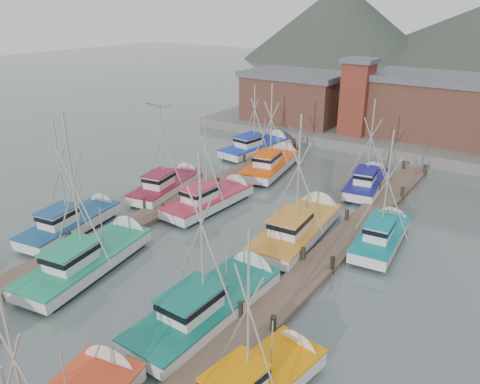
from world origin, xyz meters
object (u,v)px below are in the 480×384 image
Objects in this scene: boat_8 at (213,199)px; boat_12 at (273,164)px; lookout_tower at (357,96)px; boat_4 at (93,257)px.

boat_12 is (-0.56, 10.43, 0.00)m from boat_8.
boat_4 is (-2.72, -35.73, -4.86)m from lookout_tower.
boat_4 is at bearing -99.84° from boat_12.
lookout_tower is at bearing 87.32° from boat_8.
boat_8 is at bearing 78.23° from boat_4.
lookout_tower reaches higher than boat_12.
boat_4 is at bearing -94.35° from lookout_tower.
lookout_tower is 14.72m from boat_12.
boat_12 is at bearing -101.83° from lookout_tower.
boat_4 reaches higher than lookout_tower.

